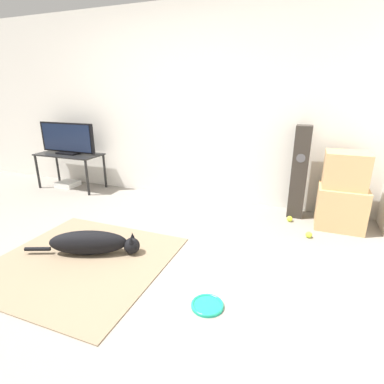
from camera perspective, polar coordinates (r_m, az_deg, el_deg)
The scene contains 13 objects.
ground_plane at distance 2.89m, azimuth -19.30°, elevation -13.24°, with size 12.00×12.00×0.00m, color gray.
wall_back at distance 4.27m, azimuth -2.37°, elevation 16.02°, with size 8.00×0.06×2.55m.
area_rug at distance 2.98m, azimuth -20.35°, elevation -12.20°, with size 1.51×1.48×0.01m.
dog at distance 3.00m, azimuth -18.48°, elevation -9.17°, with size 1.02×0.47×0.23m.
frisbee at distance 2.31m, azimuth 2.94°, elevation -20.73°, with size 0.24×0.24×0.03m.
cardboard_box_lower at distance 3.75m, azimuth 26.45°, elevation -2.65°, with size 0.51×0.41×0.47m.
cardboard_box_upper at distance 3.65m, azimuth 27.24°, elevation 3.76°, with size 0.44×0.36×0.39m.
floor_speaker at distance 3.78m, azimuth 19.75°, elevation 3.49°, with size 0.18×0.18×1.11m.
tv_stand at distance 5.06m, azimuth -22.30°, elevation 5.97°, with size 1.02×0.47×0.55m.
tv at distance 5.01m, azimuth -22.70°, elevation 9.33°, with size 0.97×0.20×0.47m.
tennis_ball_by_boxes at distance 3.43m, azimuth 21.35°, elevation -7.59°, with size 0.07×0.07×0.07m.
tennis_ball_near_speaker at distance 3.75m, azimuth 18.09°, elevation -4.88°, with size 0.07×0.07×0.07m.
game_console at distance 5.27m, azimuth -22.56°, elevation 1.44°, with size 0.31×0.28×0.08m.
Camera 1 is at (1.70, -1.81, 1.48)m, focal length 28.00 mm.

